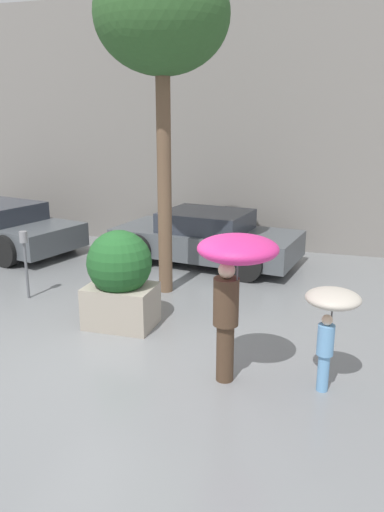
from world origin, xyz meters
name	(u,v)px	position (x,y,z in m)	size (l,w,h in m)	color
ground_plane	(110,354)	(0.00, 0.00, 0.00)	(40.00, 40.00, 0.00)	slate
building_facade	(222,125)	(0.00, 6.50, 3.00)	(18.00, 0.30, 6.00)	gray
planter_box	(120,278)	(-0.26, 0.97, 0.79)	(1.05, 1.00, 1.54)	#9E9384
person_adult	(235,268)	(1.78, -0.24, 1.48)	(0.95, 0.95, 1.87)	#473323
person_child	(331,310)	(2.90, -0.06, 1.01)	(0.64, 0.64, 1.26)	#669ED1
parked_car_near	(206,238)	(0.08, 4.79, 0.57)	(4.29, 2.50, 1.18)	#4C5156
parked_car_far	(0,228)	(-5.04, 4.39, 0.57)	(4.42, 2.77, 1.18)	#4C5156
street_tree	(162,19)	(-0.14, 2.71, 4.73)	(2.26, 2.26, 5.76)	brown
parking_meter	(25,250)	(-2.41, 1.63, 0.89)	(0.14, 0.14, 1.24)	#595B60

